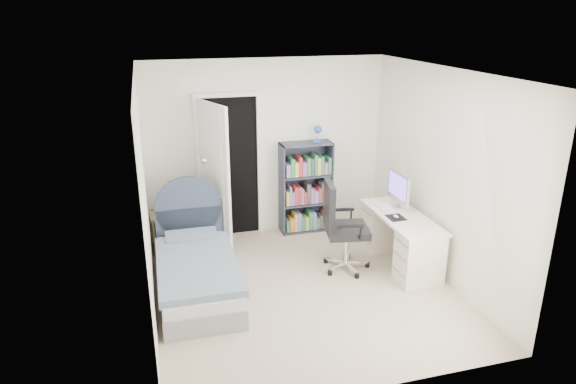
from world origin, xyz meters
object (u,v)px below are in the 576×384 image
object	(u,v)px
bed	(197,270)
floor_lamp	(204,215)
office_chair	(340,223)
desk	(400,237)
nightstand	(166,222)
bookcase	(307,191)

from	to	relation	value
bed	floor_lamp	world-z (taller)	floor_lamp
office_chair	floor_lamp	bearing A→B (deg)	149.42
bed	desk	size ratio (longest dim) A/B	1.34
desk	office_chair	distance (m)	0.84
floor_lamp	office_chair	distance (m)	1.81
floor_lamp	desk	bearing A→B (deg)	-23.08
nightstand	bookcase	xyz separation A→B (m)	(2.03, 0.13, 0.21)
floor_lamp	desk	size ratio (longest dim) A/B	0.96
office_chair	bed	bearing A→B (deg)	-178.68
bed	office_chair	size ratio (longest dim) A/B	1.62
desk	nightstand	bearing A→B (deg)	156.55
bed	desk	world-z (taller)	bed
bed	nightstand	bearing A→B (deg)	102.98
nightstand	desk	size ratio (longest dim) A/B	0.44
nightstand	office_chair	distance (m)	2.36
office_chair	desk	bearing A→B (deg)	-5.91
bed	nightstand	distance (m)	1.23
nightstand	floor_lamp	distance (m)	0.56
bed	nightstand	world-z (taller)	bed
nightstand	desk	world-z (taller)	desk
nightstand	floor_lamp	world-z (taller)	floor_lamp
floor_lamp	desk	distance (m)	2.57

